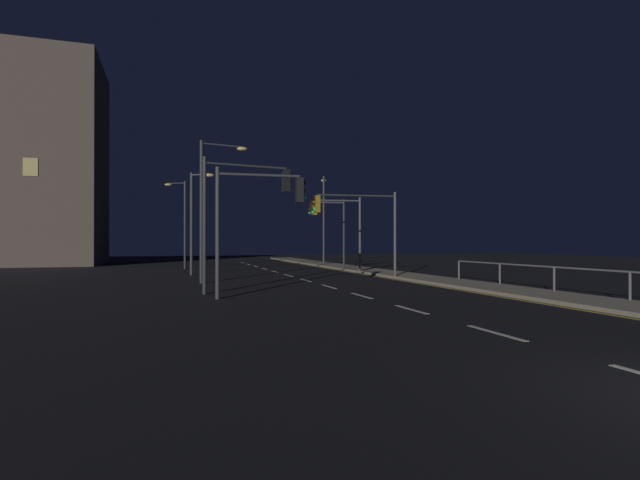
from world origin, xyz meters
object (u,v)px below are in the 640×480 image
traffic_light_near_right (258,207)px  traffic_light_near_left (339,219)px  traffic_light_mid_left (358,215)px  street_lamp_mid_block (195,213)px  street_lamp_across_street (182,216)px  traffic_light_overhead_east (243,199)px  street_lamp_median (324,212)px  traffic_light_far_right (329,220)px  street_lamp_corner (210,197)px

traffic_light_near_right → traffic_light_near_left: size_ratio=0.96×
traffic_light_mid_left → street_lamp_mid_block: 10.51m
street_lamp_across_street → traffic_light_overhead_east: bearing=-84.0°
traffic_light_near_right → street_lamp_mid_block: 13.54m
traffic_light_near_left → traffic_light_mid_left: bearing=-97.7°
traffic_light_near_left → street_lamp_median: size_ratio=0.62×
traffic_light_far_right → traffic_light_overhead_east: traffic_light_overhead_east is taller
traffic_light_overhead_east → traffic_light_mid_left: bearing=36.7°
traffic_light_overhead_east → traffic_light_near_left: traffic_light_overhead_east is taller
traffic_light_mid_left → street_lamp_median: bearing=78.4°
traffic_light_mid_left → street_lamp_corner: bearing=-178.2°
traffic_light_near_right → street_lamp_median: bearing=66.9°
traffic_light_mid_left → street_lamp_across_street: street_lamp_across_street is taller
traffic_light_near_right → street_lamp_corner: bearing=99.3°
traffic_light_near_left → street_lamp_corner: street_lamp_corner is taller
traffic_light_mid_left → street_lamp_mid_block: street_lamp_mid_block is taller
traffic_light_near_right → street_lamp_corner: size_ratio=0.66×
traffic_light_mid_left → traffic_light_far_right: traffic_light_far_right is taller
street_lamp_mid_block → traffic_light_near_left: bearing=-3.1°
street_lamp_median → street_lamp_corner: size_ratio=1.12×
street_lamp_median → street_lamp_across_street: bearing=-165.1°
traffic_light_near_right → street_lamp_mid_block: bearing=97.0°
traffic_light_mid_left → traffic_light_overhead_east: size_ratio=0.89×
street_lamp_mid_block → street_lamp_corner: street_lamp_corner is taller
traffic_light_overhead_east → street_lamp_median: bearing=64.5°
street_lamp_mid_block → street_lamp_across_street: bearing=94.4°
traffic_light_overhead_east → street_lamp_across_street: size_ratio=0.80×
traffic_light_overhead_east → street_lamp_mid_block: street_lamp_mid_block is taller
street_lamp_median → street_lamp_across_street: street_lamp_median is taller
traffic_light_mid_left → street_lamp_corner: (-8.34, -0.26, 0.80)m
traffic_light_overhead_east → street_lamp_median: 25.41m
street_lamp_mid_block → traffic_light_near_right: bearing=-83.0°
traffic_light_near_right → traffic_light_near_left: (7.84, 12.91, 0.28)m
traffic_light_overhead_east → street_lamp_mid_block: bearing=97.1°
traffic_light_overhead_east → traffic_light_near_left: 13.46m
street_lamp_median → street_lamp_mid_block: size_ratio=1.26×
traffic_light_far_right → street_lamp_corner: (-9.57, -9.17, 0.66)m
traffic_light_near_right → street_lamp_across_street: (-2.27, 21.62, 0.78)m
traffic_light_far_right → traffic_light_near_left: (-0.52, -3.64, -0.08)m
traffic_light_near_left → street_lamp_mid_block: (-9.48, 0.51, 0.26)m
traffic_light_near_left → street_lamp_corner: (-9.05, -5.53, 0.74)m
traffic_light_near_right → traffic_light_overhead_east: 2.21m
traffic_light_near_right → street_lamp_mid_block: size_ratio=0.74×
traffic_light_mid_left → street_lamp_corner: 8.38m
traffic_light_mid_left → street_lamp_median: (3.58, 17.41, 1.33)m
street_lamp_mid_block → street_lamp_corner: (0.43, -6.04, 0.48)m
traffic_light_near_left → street_lamp_corner: 10.63m
street_lamp_across_street → street_lamp_corner: street_lamp_corner is taller
street_lamp_across_street → street_lamp_mid_block: size_ratio=1.07×
street_lamp_across_street → street_lamp_mid_block: street_lamp_across_street is taller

